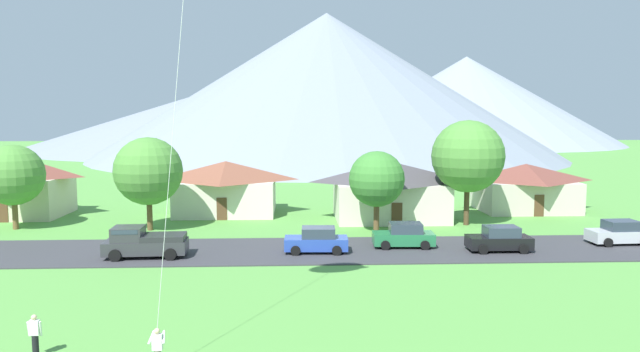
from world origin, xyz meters
name	(u,v)px	position (x,y,z in m)	size (l,w,h in m)	color
road_strip	(285,251)	(0.00, 31.25, 0.04)	(160.00, 7.83, 0.08)	#38383D
mountain_far_east_ridge	(466,100)	(55.81, 177.15, 13.88)	(94.70, 94.70, 27.76)	gray
mountain_central_ridge	(327,86)	(7.83, 120.80, 15.65)	(100.92, 100.92, 31.29)	gray
mountain_west_ridge	(235,115)	(-16.42, 159.82, 9.07)	(115.30, 115.30, 18.15)	gray
house_leftmost	(390,189)	(9.10, 42.99, 2.66)	(10.34, 7.54, 5.14)	beige
house_left_center	(19,185)	(-24.44, 46.09, 2.84)	(8.48, 7.01, 5.49)	beige
house_right_center	(525,186)	(22.88, 46.92, 2.35)	(9.42, 7.06, 4.54)	beige
house_rightmost	(226,186)	(-5.74, 46.59, 2.55)	(9.69, 7.57, 4.93)	beige
tree_near_left	(468,156)	(15.08, 40.02, 5.77)	(6.03, 6.03, 8.80)	#4C3823
tree_left_of_center	(148,171)	(-10.97, 38.91, 4.76)	(5.41, 5.41, 7.48)	brown
tree_center	(13,175)	(-21.93, 39.79, 4.41)	(4.89, 4.89, 6.87)	brown
tree_right_of_center	(377,179)	(7.03, 36.98, 4.25)	(4.35, 4.35, 6.45)	brown
parked_car_blue_west_end	(317,240)	(2.11, 30.57, 0.87)	(4.26, 2.19, 1.68)	#2847A8
parked_car_black_mid_west	(499,239)	(14.44, 30.37, 0.87)	(4.21, 2.10, 1.68)	black
parked_car_green_mid_east	(404,236)	(8.23, 31.84, 0.87)	(4.26, 2.20, 1.68)	#237042
parked_car_silver_east_end	(619,233)	(23.73, 32.10, 0.87)	(4.28, 2.23, 1.68)	#B7BCC1
pickup_truck_charcoal_west_side	(144,242)	(-9.10, 29.75, 1.06)	(5.28, 2.49, 1.99)	#333338
watcher_person	(35,335)	(-9.28, 14.44, 0.88)	(0.56, 0.24, 1.68)	black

